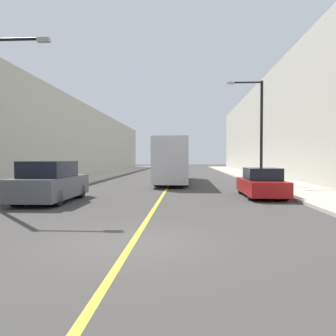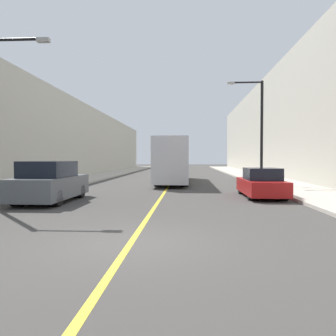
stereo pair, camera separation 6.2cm
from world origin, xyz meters
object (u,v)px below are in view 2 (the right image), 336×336
bus (174,160)px  parked_suv_left (50,183)px  car_right_near (261,184)px  street_lamp_right (259,125)px

bus → parked_suv_left: bus is taller
parked_suv_left → car_right_near: 10.33m
bus → parked_suv_left: bearing=-112.6°
parked_suv_left → car_right_near: (10.05, 2.39, -0.19)m
bus → street_lamp_right: bearing=-28.7°
car_right_near → bus: bearing=116.2°
parked_suv_left → street_lamp_right: (11.30, 8.98, 3.46)m
bus → street_lamp_right: 7.45m
bus → street_lamp_right: size_ratio=1.70×
car_right_near → street_lamp_right: (1.25, 6.60, 3.65)m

